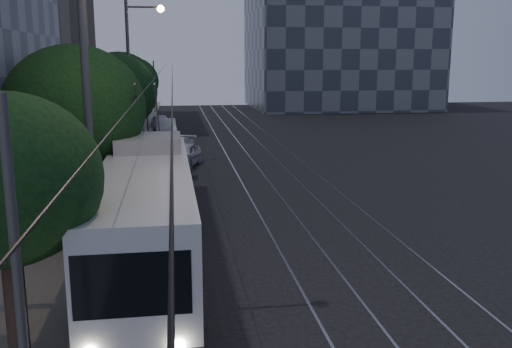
{
  "coord_description": "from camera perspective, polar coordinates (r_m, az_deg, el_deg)",
  "views": [
    {
      "loc": [
        -3.12,
        -17.71,
        6.44
      ],
      "look_at": [
        -0.11,
        3.22,
        2.08
      ],
      "focal_mm": 40.0,
      "sensor_mm": 36.0,
      "label": 1
    }
  ],
  "objects": [
    {
      "name": "car_white_d",
      "position": [
        52.12,
        -9.48,
        5.13
      ],
      "size": [
        2.19,
        4.15,
        1.35
      ],
      "primitive_type": "imported",
      "rotation": [
        0.0,
        0.0,
        0.16
      ],
      "color": "#BCBCC0",
      "rests_on": "ground"
    },
    {
      "name": "car_white_b",
      "position": [
        37.66,
        -8.04,
        2.62
      ],
      "size": [
        3.14,
        4.56,
        1.23
      ],
      "primitive_type": "imported",
      "rotation": [
        0.0,
        0.0,
        -0.37
      ],
      "color": "silver",
      "rests_on": "ground"
    },
    {
      "name": "tree_2",
      "position": [
        29.51,
        -15.82,
        6.37
      ],
      "size": [
        4.58,
        4.58,
        6.03
      ],
      "color": "#31211B",
      "rests_on": "ground"
    },
    {
      "name": "tree_3",
      "position": [
        34.21,
        -13.99,
        7.94
      ],
      "size": [
        4.94,
        4.94,
        6.68
      ],
      "color": "#31211B",
      "rests_on": "ground"
    },
    {
      "name": "tree_5",
      "position": [
        55.39,
        -12.36,
        9.03
      ],
      "size": [
        5.1,
        5.1,
        6.48
      ],
      "color": "#31211B",
      "rests_on": "ground"
    },
    {
      "name": "trolleybus",
      "position": [
        17.58,
        -10.86,
        -4.07
      ],
      "size": [
        2.81,
        12.73,
        5.63
      ],
      "rotation": [
        0.0,
        0.0,
        0.01
      ],
      "color": "silver",
      "rests_on": "ground"
    },
    {
      "name": "car_white_c",
      "position": [
        47.06,
        -8.99,
        4.54
      ],
      "size": [
        1.8,
        4.54,
        1.47
      ],
      "primitive_type": "imported",
      "rotation": [
        0.0,
        0.0,
        0.06
      ],
      "color": "#B0B0B4",
      "rests_on": "ground"
    },
    {
      "name": "sidewalk",
      "position": [
        38.49,
        -14.62,
        1.74
      ],
      "size": [
        5.0,
        90.0,
        0.15
      ],
      "primitive_type": "cube",
      "color": "slate",
      "rests_on": "ground"
    },
    {
      "name": "tree_4",
      "position": [
        43.13,
        -13.5,
        8.57
      ],
      "size": [
        5.44,
        5.44,
        6.83
      ],
      "color": "#31211B",
      "rests_on": "ground"
    },
    {
      "name": "tram_rails",
      "position": [
        38.67,
        0.28,
        2.06
      ],
      "size": [
        4.52,
        90.0,
        0.02
      ],
      "color": "gray",
      "rests_on": "ground"
    },
    {
      "name": "ground",
      "position": [
        19.1,
        1.71,
        -8.07
      ],
      "size": [
        120.0,
        120.0,
        0.0
      ],
      "primitive_type": "plane",
      "color": "black",
      "rests_on": "ground"
    },
    {
      "name": "car_white_a",
      "position": [
        34.16,
        -7.38,
        1.88
      ],
      "size": [
        2.72,
        4.42,
        1.41
      ],
      "primitive_type": "imported",
      "rotation": [
        0.0,
        0.0,
        -0.27
      ],
      "color": "#B9BABE",
      "rests_on": "ground"
    },
    {
      "name": "tree_0",
      "position": [
        12.38,
        -23.86,
        -0.59
      ],
      "size": [
        3.89,
        3.89,
        5.81
      ],
      "color": "#31211B",
      "rests_on": "ground"
    },
    {
      "name": "streetlamp_near",
      "position": [
        14.41,
        -15.11,
        11.8
      ],
      "size": [
        2.63,
        0.44,
        11.02
      ],
      "color": "#4F5052",
      "rests_on": "ground"
    },
    {
      "name": "streetlamp_far",
      "position": [
        36.49,
        -11.97,
        10.56
      ],
      "size": [
        2.38,
        0.44,
        9.79
      ],
      "color": "#4F5052",
      "rests_on": "ground"
    },
    {
      "name": "overhead_wires",
      "position": [
        37.87,
        -11.06,
        6.93
      ],
      "size": [
        2.23,
        90.0,
        6.0
      ],
      "color": "black",
      "rests_on": "ground"
    },
    {
      "name": "pickup_silver",
      "position": [
        28.96,
        -9.86,
        0.34
      ],
      "size": [
        3.86,
        6.53,
        1.7
      ],
      "primitive_type": "imported",
      "rotation": [
        0.0,
        0.0,
        -0.18
      ],
      "color": "#AEAFB6",
      "rests_on": "ground"
    },
    {
      "name": "building_distant_right",
      "position": [
        75.92,
        8.29,
        15.72
      ],
      "size": [
        22.0,
        18.0,
        24.0
      ],
      "primitive_type": "cube",
      "color": "#3B404B",
      "rests_on": "ground"
    },
    {
      "name": "tree_1",
      "position": [
        20.78,
        -17.63,
        6.25
      ],
      "size": [
        4.85,
        4.85,
        6.88
      ],
      "color": "#31211B",
      "rests_on": "ground"
    }
  ]
}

